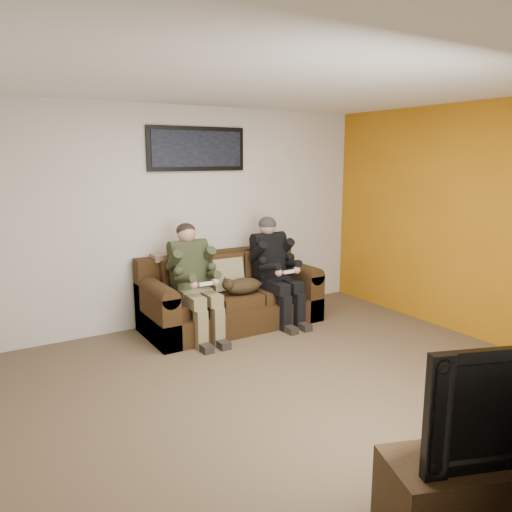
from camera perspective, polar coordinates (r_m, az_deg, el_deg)
floor at (r=4.57m, az=4.14°, el=-14.82°), size 5.00×5.00×0.00m
ceiling at (r=4.15m, az=4.68°, el=19.48°), size 5.00×5.00×0.00m
wall_back at (r=6.11m, az=-8.10°, el=4.51°), size 5.00×0.00×5.00m
wall_right at (r=5.97m, az=24.27°, el=3.48°), size 0.00×4.50×4.50m
accent_wall_right at (r=5.96m, az=24.21°, el=3.47°), size 0.00×4.50×4.50m
sofa at (r=6.08m, az=-3.10°, el=-4.80°), size 2.11×0.91×0.86m
throw_pillow at (r=6.04m, az=-3.30°, el=-2.09°), size 0.40×0.19×0.40m
throw_blanket at (r=5.93m, az=-9.80°, el=-0.04°), size 0.43×0.21×0.08m
person_left at (r=5.60m, az=-7.16°, el=-2.17°), size 0.51×0.87×1.28m
person_right at (r=6.11m, az=2.12°, el=-0.92°), size 0.51×0.86×1.29m
cat at (r=5.86m, az=-1.63°, el=-3.42°), size 0.66×0.26×0.24m
framed_poster at (r=6.11m, az=-6.75°, el=12.06°), size 1.25×0.05×0.52m
tv_stand at (r=3.32m, az=26.43°, el=-22.64°), size 1.42×0.88×0.43m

